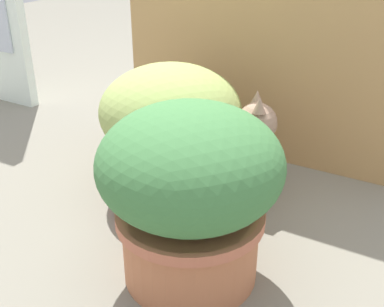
{
  "coord_description": "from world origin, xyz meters",
  "views": [
    {
      "loc": [
        0.64,
        -0.86,
        0.72
      ],
      "look_at": [
        0.1,
        0.08,
        0.18
      ],
      "focal_mm": 44.5,
      "sensor_mm": 36.0,
      "label": 1
    }
  ],
  "objects": [
    {
      "name": "grass_planter",
      "position": [
        -0.02,
        0.17,
        0.21
      ],
      "size": [
        0.39,
        0.39,
        0.37
      ],
      "color": "#BE704A",
      "rests_on": "ground"
    },
    {
      "name": "ground_plane",
      "position": [
        0.0,
        0.0,
        0.0
      ],
      "size": [
        6.0,
        6.0,
        0.0
      ],
      "primitive_type": "plane",
      "color": "slate"
    },
    {
      "name": "cat",
      "position": [
        0.12,
        0.2,
        0.12
      ],
      "size": [
        0.38,
        0.27,
        0.32
      ],
      "color": "#A07F68",
      "rests_on": "ground"
    },
    {
      "name": "mushroom_ornament_pink",
      "position": [
        0.04,
        0.01,
        0.11
      ],
      "size": [
        0.09,
        0.09,
        0.15
      ],
      "color": "silver",
      "rests_on": "ground"
    },
    {
      "name": "cardboard_backdrop",
      "position": [
        0.12,
        0.5,
        0.43
      ],
      "size": [
        0.98,
        0.03,
        0.86
      ],
      "primitive_type": "cube",
      "color": "tan",
      "rests_on": "ground"
    },
    {
      "name": "mushroom_ornament_red",
      "position": [
        -0.03,
        0.01,
        0.12
      ],
      "size": [
        0.13,
        0.13,
        0.16
      ],
      "color": "silver",
      "rests_on": "ground"
    },
    {
      "name": "leafy_planter",
      "position": [
        0.22,
        -0.13,
        0.22
      ],
      "size": [
        0.38,
        0.38,
        0.4
      ],
      "color": "#BD7049",
      "rests_on": "ground"
    }
  ]
}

